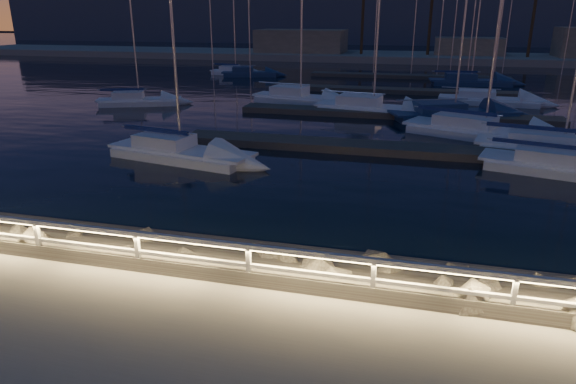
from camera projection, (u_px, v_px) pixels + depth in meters
name	position (u px, v px, depth m)	size (l,w,h in m)	color
ground	(329.00, 294.00, 12.12)	(400.00, 400.00, 0.00)	gray
harbor_water	(398.00, 110.00, 40.98)	(400.00, 440.00, 0.60)	black
guard_rail	(327.00, 264.00, 11.88)	(44.11, 0.12, 1.06)	silver
riprap	(567.00, 306.00, 11.86)	(34.34, 2.96, 1.33)	slate
floating_docks	(400.00, 100.00, 41.96)	(22.00, 36.00, 0.40)	#5C534C
far_shore	(413.00, 55.00, 79.75)	(160.00, 14.00, 5.20)	gray
distant_hills	(337.00, 20.00, 138.05)	(230.00, 37.50, 18.00)	#3C465C
sailboat_a	(137.00, 100.00, 40.71)	(6.64, 4.15, 11.07)	white
sailboat_b	(178.00, 151.00, 25.52)	(7.92, 3.69, 13.04)	white
sailboat_c	(558.00, 148.00, 26.07)	(8.61, 4.09, 14.10)	white
sailboat_d	(569.00, 165.00, 23.12)	(8.26, 4.26, 13.45)	white
sailboat_e	(298.00, 97.00, 41.67)	(8.19, 3.72, 13.55)	white
sailboat_g	(451.00, 113.00, 34.97)	(8.98, 5.55, 14.82)	navy
sailboat_h	(480.00, 130.00, 30.02)	(9.50, 5.94, 15.63)	white
sailboat_i	(234.00, 71.00, 61.09)	(6.24, 2.39, 10.43)	white
sailboat_j	(370.00, 107.00, 37.14)	(8.67, 3.86, 14.29)	white
sailboat_k	(469.00, 81.00, 52.19)	(8.44, 3.34, 13.95)	navy
sailboat_l	(487.00, 99.00, 41.20)	(8.03, 3.03, 13.28)	white
sailboat_m	(249.00, 73.00, 59.49)	(6.75, 3.51, 11.14)	navy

